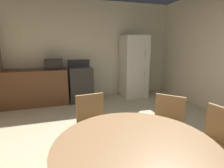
# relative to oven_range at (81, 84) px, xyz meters

# --- Properties ---
(ground_plane) EXTENTS (14.00, 14.00, 0.00)m
(ground_plane) POSITION_rel_oven_range_xyz_m (0.14, -2.78, -0.47)
(ground_plane) COLOR beige
(wall_back) EXTENTS (5.54, 0.12, 2.70)m
(wall_back) POSITION_rel_oven_range_xyz_m (0.14, 0.40, 0.88)
(wall_back) COLOR beige
(wall_back) RESTS_ON ground
(kitchen_counter) EXTENTS (1.98, 0.60, 0.90)m
(kitchen_counter) POSITION_rel_oven_range_xyz_m (-1.34, -0.00, -0.02)
(kitchen_counter) COLOR brown
(kitchen_counter) RESTS_ON ground
(oven_range) EXTENTS (0.60, 0.60, 1.10)m
(oven_range) POSITION_rel_oven_range_xyz_m (0.00, 0.00, 0.00)
(oven_range) COLOR #2D2B28
(oven_range) RESTS_ON ground
(refrigerator) EXTENTS (0.68, 0.68, 1.76)m
(refrigerator) POSITION_rel_oven_range_xyz_m (1.53, -0.05, 0.41)
(refrigerator) COLOR silver
(refrigerator) RESTS_ON ground
(microwave) EXTENTS (0.44, 0.32, 0.26)m
(microwave) POSITION_rel_oven_range_xyz_m (-0.66, -0.00, 0.56)
(microwave) COLOR black
(microwave) RESTS_ON kitchen_counter
(dining_table) EXTENTS (1.29, 1.29, 0.76)m
(dining_table) POSITION_rel_oven_range_xyz_m (-0.02, -3.56, 0.14)
(dining_table) COLOR #9E754C
(dining_table) RESTS_ON ground
(chair_northeast) EXTENTS (0.56, 0.56, 0.87)m
(chair_northeast) POSITION_rel_oven_range_xyz_m (0.73, -2.90, 0.03)
(chair_northeast) COLOR #9E754C
(chair_northeast) RESTS_ON ground
(chair_east) EXTENTS (0.46, 0.46, 0.87)m
(chair_east) POSITION_rel_oven_range_xyz_m (0.96, -3.40, 0.03)
(chair_east) COLOR #9E754C
(chair_east) RESTS_ON ground
(chair_north) EXTENTS (0.45, 0.45, 0.87)m
(chair_north) POSITION_rel_oven_range_xyz_m (-0.16, -2.57, 0.03)
(chair_north) COLOR #9E754C
(chair_north) RESTS_ON ground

